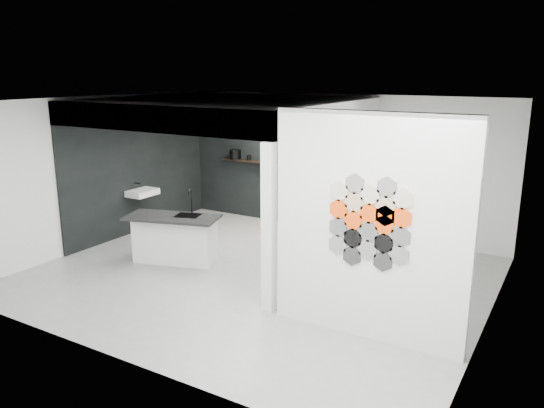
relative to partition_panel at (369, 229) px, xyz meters
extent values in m
cube|color=gray|center=(-2.23, 1.00, -1.40)|extent=(7.00, 6.00, 0.01)
cube|color=silver|center=(0.00, 0.00, 0.00)|extent=(2.45, 0.15, 2.80)
cube|color=black|center=(-3.52, 3.97, -0.22)|extent=(4.40, 0.04, 2.35)
cube|color=black|center=(-5.70, 2.00, -0.22)|extent=(0.04, 4.00, 2.35)
cube|color=silver|center=(-3.52, 2.00, 1.15)|extent=(4.40, 4.00, 0.40)
cube|color=silver|center=(-1.41, 0.00, -0.22)|extent=(0.16, 0.16, 2.35)
cube|color=silver|center=(-3.52, 0.08, 1.15)|extent=(4.40, 0.16, 0.40)
cube|color=silver|center=(-5.46, 1.80, -0.55)|extent=(0.40, 0.60, 0.12)
cube|color=black|center=(-3.43, 3.87, -0.10)|extent=(3.00, 0.15, 0.04)
cube|color=silver|center=(-3.80, 0.83, -1.00)|extent=(1.48, 0.89, 0.80)
cube|color=black|center=(-3.78, 0.76, -0.58)|extent=(1.72, 1.12, 0.04)
cube|color=black|center=(-3.59, 0.95, -0.57)|extent=(0.50, 0.46, 0.01)
cylinder|color=black|center=(-3.65, 1.12, -0.38)|extent=(0.03, 0.03, 0.37)
torus|color=black|center=(-3.63, 1.07, -0.19)|extent=(0.06, 0.13, 0.13)
cylinder|color=black|center=(-4.60, 3.87, 0.02)|extent=(0.28, 0.28, 0.21)
ellipsoid|color=black|center=(-2.32, 3.87, -0.01)|extent=(0.20, 0.20, 0.15)
cylinder|color=gray|center=(-2.08, 3.87, -0.02)|extent=(0.21, 0.21, 0.11)
cylinder|color=gray|center=(-2.08, 3.87, 0.00)|extent=(0.15, 0.15, 0.16)
cylinder|color=black|center=(-3.52, 3.87, -0.01)|extent=(0.07, 0.07, 0.15)
cylinder|color=black|center=(-4.23, 3.87, -0.02)|extent=(0.11, 0.11, 0.11)
cylinder|color=silver|center=(-0.37, -0.09, -0.24)|extent=(0.26, 0.02, 0.26)
cylinder|color=black|center=(-0.37, -0.09, -0.01)|extent=(0.26, 0.02, 0.26)
cylinder|color=#F24A0C|center=(-0.37, -0.09, 0.21)|extent=(0.26, 0.02, 0.26)
cylinder|color=beige|center=(-0.37, -0.09, 0.44)|extent=(0.26, 0.02, 0.26)
cylinder|color=#2D2D2D|center=(-0.17, -0.09, -0.35)|extent=(0.26, 0.02, 0.26)
cylinder|color=black|center=(-0.17, -0.09, -0.13)|extent=(0.26, 0.02, 0.26)
cylinder|color=#F24A0C|center=(-0.17, -0.09, 0.10)|extent=(0.26, 0.02, 0.26)
cylinder|color=tan|center=(-0.17, -0.09, 0.33)|extent=(0.26, 0.02, 0.26)
cylinder|color=#66635E|center=(-0.17, -0.09, 0.55)|extent=(0.26, 0.02, 0.26)
cylinder|color=silver|center=(0.02, -0.09, -0.24)|extent=(0.26, 0.02, 0.26)
cylinder|color=black|center=(0.02, -0.09, -0.01)|extent=(0.26, 0.02, 0.26)
cylinder|color=#F24A0C|center=(0.02, -0.09, 0.21)|extent=(0.26, 0.02, 0.26)
cylinder|color=beige|center=(0.02, -0.09, 0.44)|extent=(0.26, 0.02, 0.26)
cylinder|color=#2D2D2D|center=(0.22, -0.09, -0.35)|extent=(0.26, 0.02, 0.26)
cylinder|color=black|center=(0.22, -0.09, -0.13)|extent=(0.26, 0.02, 0.26)
cylinder|color=#F24A0C|center=(0.22, -0.09, 0.10)|extent=(0.26, 0.02, 0.26)
cylinder|color=tan|center=(0.22, -0.09, 0.33)|extent=(0.26, 0.02, 0.26)
cylinder|color=#66635E|center=(0.22, -0.09, 0.55)|extent=(0.26, 0.02, 0.26)
cylinder|color=silver|center=(0.42, -0.09, -0.24)|extent=(0.26, 0.02, 0.26)
cylinder|color=black|center=(0.42, -0.09, -0.01)|extent=(0.26, 0.02, 0.26)
cylinder|color=#F24A0C|center=(0.42, -0.09, 0.21)|extent=(0.26, 0.02, 0.26)
cylinder|color=beige|center=(0.42, -0.09, 0.44)|extent=(0.26, 0.02, 0.26)
cylinder|color=#F24A0C|center=(0.22, -0.09, 0.21)|extent=(0.26, 0.02, 0.26)
camera|label=1|loc=(2.10, -5.85, 1.85)|focal=35.00mm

